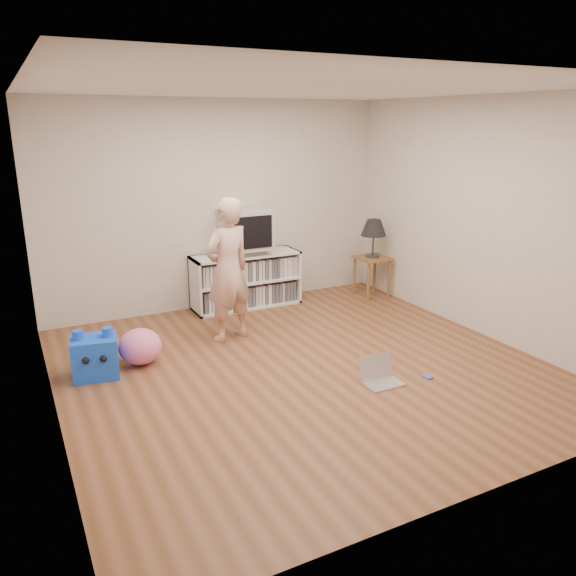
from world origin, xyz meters
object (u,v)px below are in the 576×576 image
at_px(crt_tv, 245,229).
at_px(table_lamp, 374,229).
at_px(plush_blue, 95,357).
at_px(dvd_deck, 245,251).
at_px(person, 228,270).
at_px(media_unit, 246,280).
at_px(laptop, 380,375).
at_px(side_table, 372,266).
at_px(plush_pink, 140,346).

bearing_deg(crt_tv, table_lamp, -12.06).
height_order(table_lamp, plush_blue, table_lamp).
bearing_deg(table_lamp, dvd_deck, 167.83).
bearing_deg(person, plush_blue, -3.86).
distance_m(media_unit, table_lamp, 1.86).
bearing_deg(person, laptop, 100.31).
bearing_deg(media_unit, side_table, -12.67).
bearing_deg(plush_blue, person, 22.16).
relative_size(media_unit, person, 0.89).
bearing_deg(side_table, plush_blue, -166.11).
height_order(media_unit, crt_tv, crt_tv).
xyz_separation_m(table_lamp, plush_blue, (-3.81, -0.94, -0.74)).
bearing_deg(crt_tv, plush_blue, -148.02).
distance_m(person, plush_pink, 1.22).
height_order(side_table, plush_blue, side_table).
relative_size(crt_tv, person, 0.38).
relative_size(media_unit, plush_pink, 3.32).
distance_m(table_lamp, plush_pink, 3.55).
xyz_separation_m(dvd_deck, table_lamp, (1.72, -0.37, 0.21)).
height_order(dvd_deck, plush_blue, dvd_deck).
bearing_deg(person, crt_tv, -138.83).
height_order(dvd_deck, side_table, dvd_deck).
relative_size(dvd_deck, table_lamp, 0.87).
height_order(person, plush_pink, person).
bearing_deg(plush_pink, dvd_deck, 35.94).
bearing_deg(plush_pink, plush_blue, -165.53).
xyz_separation_m(media_unit, table_lamp, (1.72, -0.39, 0.59)).
height_order(plush_blue, plush_pink, plush_blue).
relative_size(media_unit, table_lamp, 2.72).
distance_m(media_unit, laptop, 2.67).
xyz_separation_m(side_table, plush_pink, (-3.37, -0.83, -0.24)).
bearing_deg(table_lamp, media_unit, 167.33).
relative_size(media_unit, dvd_deck, 3.11).
distance_m(side_table, plush_pink, 3.48).
bearing_deg(plush_pink, laptop, -37.45).
bearing_deg(table_lamp, plush_blue, -166.11).
distance_m(person, laptop, 1.99).
bearing_deg(dvd_deck, crt_tv, -90.00).
height_order(table_lamp, laptop, table_lamp).
bearing_deg(dvd_deck, plush_pink, -144.06).
xyz_separation_m(person, plush_blue, (-1.48, -0.33, -0.58)).
relative_size(dvd_deck, plush_blue, 0.94).
distance_m(table_lamp, person, 2.42).
xyz_separation_m(media_unit, dvd_deck, (0.00, -0.02, 0.39)).
bearing_deg(table_lamp, laptop, -123.52).
xyz_separation_m(plush_blue, plush_pink, (0.44, 0.11, -0.02)).
distance_m(dvd_deck, plush_blue, 2.53).
xyz_separation_m(table_lamp, person, (-2.33, -0.61, -0.16)).
height_order(dvd_deck, laptop, dvd_deck).
distance_m(media_unit, plush_blue, 2.49).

